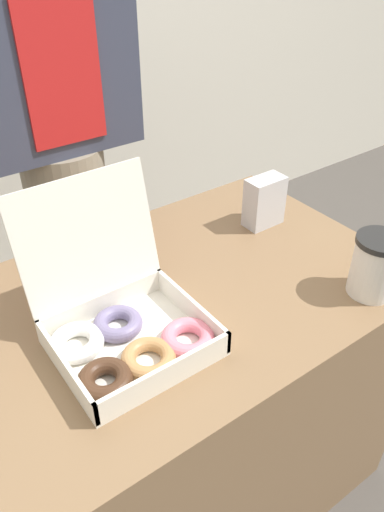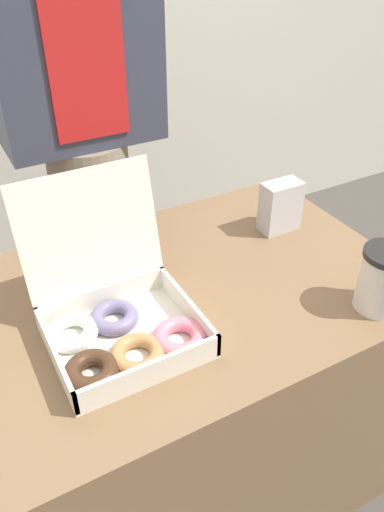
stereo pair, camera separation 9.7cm
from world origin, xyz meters
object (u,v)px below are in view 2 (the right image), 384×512
(person_customer, at_px, (85,139))
(donut_box, at_px, (117,323))
(napkin_holder, at_px, (280,206))
(coffee_cup, at_px, (383,280))

(person_customer, bearing_deg, donut_box, -104.87)
(napkin_holder, height_order, person_customer, person_customer)
(donut_box, height_order, coffee_cup, donut_box)
(coffee_cup, height_order, napkin_holder, coffee_cup)
(person_customer, bearing_deg, coffee_cup, -67.45)
(napkin_holder, relative_size, person_customer, 0.08)
(donut_box, bearing_deg, coffee_cup, -18.38)
(donut_box, relative_size, coffee_cup, 2.29)
(donut_box, xyz_separation_m, napkin_holder, (0.51, 0.17, 0.02))
(donut_box, bearing_deg, person_customer, 75.13)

